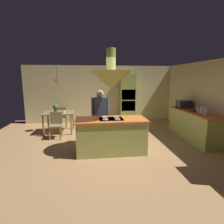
% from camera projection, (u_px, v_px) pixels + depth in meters
% --- Properties ---
extents(ground, '(8.16, 8.16, 0.00)m').
position_uv_depth(ground, '(110.00, 149.00, 5.23)').
color(ground, '#AD7F51').
extents(wall_back, '(6.80, 0.10, 2.55)m').
position_uv_depth(wall_back, '(102.00, 94.00, 8.37)').
color(wall_back, beige).
rests_on(wall_back, ground).
extents(wall_right, '(0.10, 7.20, 2.55)m').
position_uv_depth(wall_right, '(211.00, 101.00, 5.78)').
color(wall_right, beige).
rests_on(wall_right, ground).
extents(kitchen_island, '(1.88, 0.87, 0.95)m').
position_uv_depth(kitchen_island, '(111.00, 135.00, 4.95)').
color(kitchen_island, '#A8B259').
rests_on(kitchen_island, ground).
extents(counter_run_right, '(0.73, 2.36, 0.93)m').
position_uv_depth(counter_run_right, '(193.00, 125.00, 6.07)').
color(counter_run_right, '#A8B259').
rests_on(counter_run_right, ground).
extents(oven_tower, '(0.66, 0.62, 2.17)m').
position_uv_depth(oven_tower, '(127.00, 99.00, 8.14)').
color(oven_tower, '#A8B259').
rests_on(oven_tower, ground).
extents(dining_table, '(1.08, 0.90, 0.76)m').
position_uv_depth(dining_table, '(59.00, 115.00, 6.76)').
color(dining_table, olive).
rests_on(dining_table, ground).
extents(person_at_island, '(0.53, 0.22, 1.65)m').
position_uv_depth(person_at_island, '(100.00, 113.00, 5.52)').
color(person_at_island, tan).
rests_on(person_at_island, ground).
extents(range_hood, '(1.10, 1.10, 1.00)m').
position_uv_depth(range_hood, '(111.00, 79.00, 4.68)').
color(range_hood, '#A8B259').
extents(pendant_light_over_table, '(0.32, 0.32, 0.82)m').
position_uv_depth(pendant_light_over_table, '(57.00, 82.00, 6.55)').
color(pendant_light_over_table, '#E0B266').
extents(chair_facing_island, '(0.40, 0.40, 0.87)m').
position_uv_depth(chair_facing_island, '(56.00, 123.00, 6.14)').
color(chair_facing_island, olive).
rests_on(chair_facing_island, ground).
extents(chair_by_back_wall, '(0.40, 0.40, 0.87)m').
position_uv_depth(chair_by_back_wall, '(62.00, 115.00, 7.45)').
color(chair_by_back_wall, olive).
rests_on(chair_by_back_wall, ground).
extents(potted_plant_on_table, '(0.20, 0.20, 0.30)m').
position_uv_depth(potted_plant_on_table, '(56.00, 108.00, 6.69)').
color(potted_plant_on_table, '#99382D').
rests_on(potted_plant_on_table, dining_table).
extents(cup_on_table, '(0.07, 0.07, 0.09)m').
position_uv_depth(cup_on_table, '(64.00, 112.00, 6.55)').
color(cup_on_table, white).
rests_on(cup_on_table, dining_table).
extents(canister_flour, '(0.10, 0.10, 0.19)m').
position_uv_depth(canister_flour, '(206.00, 112.00, 5.41)').
color(canister_flour, silver).
rests_on(canister_flour, counter_run_right).
extents(canister_sugar, '(0.11, 0.11, 0.21)m').
position_uv_depth(canister_sugar, '(202.00, 110.00, 5.58)').
color(canister_sugar, silver).
rests_on(canister_sugar, counter_run_right).
extents(canister_tea, '(0.12, 0.12, 0.16)m').
position_uv_depth(canister_tea, '(198.00, 110.00, 5.76)').
color(canister_tea, '#E0B78C').
rests_on(canister_tea, counter_run_right).
extents(microwave_on_counter, '(0.46, 0.36, 0.28)m').
position_uv_depth(microwave_on_counter, '(184.00, 104.00, 6.64)').
color(microwave_on_counter, '#232326').
rests_on(microwave_on_counter, counter_run_right).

